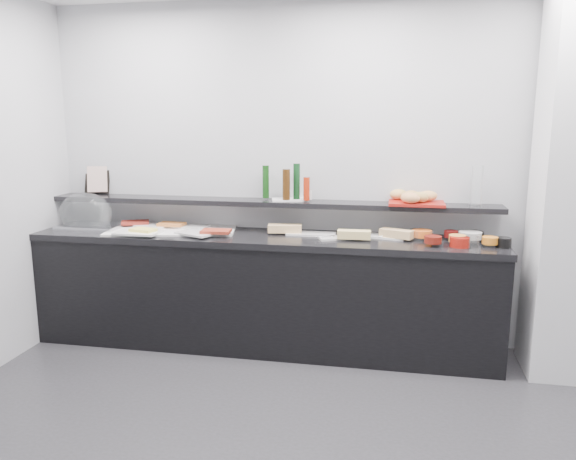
% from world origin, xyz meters
% --- Properties ---
extents(back_wall, '(5.00, 0.02, 2.70)m').
position_xyz_m(back_wall, '(0.00, 2.00, 1.35)').
color(back_wall, '#AEB0B5').
rests_on(back_wall, ground).
extents(column, '(0.50, 0.50, 2.70)m').
position_xyz_m(column, '(1.50, 1.65, 1.35)').
color(column, silver).
rests_on(column, ground).
extents(buffet_cabinet, '(3.60, 0.60, 0.85)m').
position_xyz_m(buffet_cabinet, '(-0.70, 1.70, 0.42)').
color(buffet_cabinet, black).
rests_on(buffet_cabinet, ground).
extents(counter_top, '(3.62, 0.62, 0.05)m').
position_xyz_m(counter_top, '(-0.70, 1.70, 0.88)').
color(counter_top, black).
rests_on(counter_top, buffet_cabinet).
extents(wall_shelf, '(3.60, 0.25, 0.04)m').
position_xyz_m(wall_shelf, '(-0.70, 1.88, 1.13)').
color(wall_shelf, black).
rests_on(wall_shelf, back_wall).
extents(cloche_base, '(0.51, 0.35, 0.04)m').
position_xyz_m(cloche_base, '(-2.13, 1.69, 0.92)').
color(cloche_base, silver).
rests_on(cloche_base, counter_top).
extents(cloche_dome, '(0.47, 0.33, 0.34)m').
position_xyz_m(cloche_dome, '(-2.19, 1.71, 1.03)').
color(cloche_dome, silver).
rests_on(cloche_dome, cloche_base).
extents(linen_runner, '(1.08, 0.66, 0.01)m').
position_xyz_m(linen_runner, '(-1.46, 1.74, 0.91)').
color(linen_runner, silver).
rests_on(linen_runner, counter_top).
extents(platter_meat_a, '(0.31, 0.27, 0.01)m').
position_xyz_m(platter_meat_a, '(-1.66, 1.79, 0.92)').
color(platter_meat_a, white).
rests_on(platter_meat_a, linen_runner).
extents(food_meat_a, '(0.26, 0.22, 0.02)m').
position_xyz_m(food_meat_a, '(-1.82, 1.82, 0.94)').
color(food_meat_a, maroon).
rests_on(food_meat_a, platter_meat_a).
extents(platter_salmon, '(0.34, 0.27, 0.01)m').
position_xyz_m(platter_salmon, '(-1.36, 1.84, 0.92)').
color(platter_salmon, silver).
rests_on(platter_salmon, linen_runner).
extents(food_salmon, '(0.21, 0.13, 0.02)m').
position_xyz_m(food_salmon, '(-1.49, 1.80, 0.94)').
color(food_salmon, orange).
rests_on(food_salmon, platter_salmon).
extents(platter_cheese, '(0.34, 0.23, 0.01)m').
position_xyz_m(platter_cheese, '(-1.65, 1.52, 0.92)').
color(platter_cheese, white).
rests_on(platter_cheese, linen_runner).
extents(food_cheese, '(0.21, 0.16, 0.02)m').
position_xyz_m(food_cheese, '(-1.61, 1.53, 0.94)').
color(food_cheese, '#FCEC62').
rests_on(food_cheese, platter_cheese).
extents(platter_meat_b, '(0.35, 0.30, 0.01)m').
position_xyz_m(platter_meat_b, '(-1.19, 1.58, 0.92)').
color(platter_meat_b, silver).
rests_on(platter_meat_b, linen_runner).
extents(food_meat_b, '(0.23, 0.16, 0.02)m').
position_xyz_m(food_meat_b, '(-1.04, 1.59, 0.94)').
color(food_meat_b, maroon).
rests_on(food_meat_b, platter_meat_b).
extents(sandwich_plate_left, '(0.38, 0.16, 0.01)m').
position_xyz_m(sandwich_plate_left, '(-0.33, 1.80, 0.91)').
color(sandwich_plate_left, silver).
rests_on(sandwich_plate_left, counter_top).
extents(sandwich_food_left, '(0.27, 0.14, 0.06)m').
position_xyz_m(sandwich_food_left, '(-0.54, 1.78, 0.94)').
color(sandwich_food_left, '#DAAF72').
rests_on(sandwich_food_left, sandwich_plate_left).
extents(tongs_left, '(0.15, 0.08, 0.01)m').
position_xyz_m(tongs_left, '(-0.52, 1.78, 0.92)').
color(tongs_left, '#AEB0B5').
rests_on(tongs_left, sandwich_plate_left).
extents(sandwich_plate_mid, '(0.34, 0.25, 0.01)m').
position_xyz_m(sandwich_plate_mid, '(-0.10, 1.69, 0.91)').
color(sandwich_plate_mid, silver).
rests_on(sandwich_plate_mid, counter_top).
extents(sandwich_food_mid, '(0.25, 0.10, 0.06)m').
position_xyz_m(sandwich_food_mid, '(0.01, 1.65, 0.94)').
color(sandwich_food_mid, '#DCC173').
rests_on(sandwich_food_mid, sandwich_plate_mid).
extents(tongs_mid, '(0.15, 0.07, 0.01)m').
position_xyz_m(tongs_mid, '(-0.21, 1.65, 0.92)').
color(tongs_mid, silver).
rests_on(tongs_mid, sandwich_plate_mid).
extents(sandwich_plate_right, '(0.40, 0.25, 0.01)m').
position_xyz_m(sandwich_plate_right, '(0.21, 1.81, 0.91)').
color(sandwich_plate_right, white).
rests_on(sandwich_plate_right, counter_top).
extents(sandwich_food_right, '(0.26, 0.18, 0.06)m').
position_xyz_m(sandwich_food_right, '(0.32, 1.74, 0.94)').
color(sandwich_food_right, tan).
rests_on(sandwich_food_right, sandwich_plate_right).
extents(tongs_right, '(0.15, 0.07, 0.01)m').
position_xyz_m(tongs_right, '(0.26, 1.76, 0.92)').
color(tongs_right, silver).
rests_on(tongs_right, sandwich_plate_right).
extents(bowl_glass_fruit, '(0.21, 0.21, 0.07)m').
position_xyz_m(bowl_glass_fruit, '(0.50, 1.79, 0.94)').
color(bowl_glass_fruit, white).
rests_on(bowl_glass_fruit, counter_top).
extents(fill_glass_fruit, '(0.19, 0.19, 0.05)m').
position_xyz_m(fill_glass_fruit, '(0.50, 1.77, 0.95)').
color(fill_glass_fruit, orange).
rests_on(fill_glass_fruit, bowl_glass_fruit).
extents(bowl_black_jam, '(0.19, 0.19, 0.07)m').
position_xyz_m(bowl_black_jam, '(0.87, 1.79, 0.94)').
color(bowl_black_jam, black).
rests_on(bowl_black_jam, counter_top).
extents(fill_black_jam, '(0.12, 0.12, 0.05)m').
position_xyz_m(fill_black_jam, '(0.72, 1.79, 0.95)').
color(fill_black_jam, '#510C0B').
rests_on(fill_black_jam, bowl_black_jam).
extents(bowl_glass_cream, '(0.18, 0.18, 0.07)m').
position_xyz_m(bowl_glass_cream, '(0.87, 1.81, 0.94)').
color(bowl_glass_cream, white).
rests_on(bowl_glass_cream, counter_top).
extents(fill_glass_cream, '(0.20, 0.20, 0.05)m').
position_xyz_m(fill_glass_cream, '(0.85, 1.78, 0.95)').
color(fill_glass_cream, silver).
rests_on(fill_glass_cream, bowl_glass_cream).
extents(bowl_red_jam, '(0.15, 0.15, 0.07)m').
position_xyz_m(bowl_red_jam, '(0.76, 1.58, 0.94)').
color(bowl_red_jam, maroon).
rests_on(bowl_red_jam, counter_top).
extents(fill_red_jam, '(0.14, 0.14, 0.05)m').
position_xyz_m(fill_red_jam, '(0.57, 1.56, 0.95)').
color(fill_red_jam, '#5F150D').
rests_on(fill_red_jam, bowl_red_jam).
extents(bowl_glass_salmon, '(0.21, 0.21, 0.07)m').
position_xyz_m(bowl_glass_salmon, '(0.81, 1.62, 0.94)').
color(bowl_glass_salmon, white).
rests_on(bowl_glass_salmon, counter_top).
extents(fill_glass_salmon, '(0.13, 0.13, 0.05)m').
position_xyz_m(fill_glass_salmon, '(0.75, 1.63, 0.95)').
color(fill_glass_salmon, orange).
rests_on(fill_glass_salmon, bowl_glass_salmon).
extents(bowl_black_fruit, '(0.12, 0.12, 0.07)m').
position_xyz_m(bowl_black_fruit, '(1.06, 1.61, 0.94)').
color(bowl_black_fruit, black).
rests_on(bowl_black_fruit, counter_top).
extents(fill_black_fruit, '(0.12, 0.12, 0.05)m').
position_xyz_m(fill_black_fruit, '(0.96, 1.61, 0.95)').
color(fill_black_fruit, orange).
rests_on(fill_black_fruit, bowl_black_fruit).
extents(framed_print, '(0.23, 0.08, 0.26)m').
position_xyz_m(framed_print, '(-2.23, 2.00, 1.28)').
color(framed_print, black).
rests_on(framed_print, wall_shelf).
extents(print_art, '(0.17, 0.10, 0.22)m').
position_xyz_m(print_art, '(-2.21, 1.95, 1.28)').
color(print_art, tan).
rests_on(print_art, framed_print).
extents(condiment_tray, '(0.31, 0.24, 0.01)m').
position_xyz_m(condiment_tray, '(-0.52, 1.91, 1.16)').
color(condiment_tray, white).
rests_on(condiment_tray, wall_shelf).
extents(bottle_green_a, '(0.06, 0.06, 0.26)m').
position_xyz_m(bottle_green_a, '(-0.72, 1.92, 1.29)').
color(bottle_green_a, '#113D10').
rests_on(bottle_green_a, condiment_tray).
extents(bottle_brown, '(0.08, 0.08, 0.24)m').
position_xyz_m(bottle_brown, '(-0.54, 1.84, 1.28)').
color(bottle_brown, '#3B210A').
rests_on(bottle_brown, condiment_tray).
extents(bottle_green_b, '(0.06, 0.06, 0.28)m').
position_xyz_m(bottle_green_b, '(-0.47, 1.91, 1.30)').
color(bottle_green_b, '#0F3817').
rests_on(bottle_green_b, condiment_tray).
extents(bottle_hot, '(0.06, 0.06, 0.18)m').
position_xyz_m(bottle_hot, '(-0.38, 1.85, 1.25)').
color(bottle_hot, '#AF250C').
rests_on(bottle_hot, condiment_tray).
extents(shaker_salt, '(0.04, 0.04, 0.07)m').
position_xyz_m(shaker_salt, '(-0.37, 1.88, 1.20)').
color(shaker_salt, white).
rests_on(shaker_salt, condiment_tray).
extents(shaker_pepper, '(0.05, 0.05, 0.07)m').
position_xyz_m(shaker_pepper, '(-0.36, 1.89, 1.20)').
color(shaker_pepper, silver).
rests_on(shaker_pepper, condiment_tray).
extents(bread_tray, '(0.41, 0.29, 0.02)m').
position_xyz_m(bread_tray, '(0.46, 1.86, 1.16)').
color(bread_tray, maroon).
rests_on(bread_tray, wall_shelf).
extents(bread_roll_nw, '(0.14, 0.11, 0.08)m').
position_xyz_m(bread_roll_nw, '(0.33, 1.96, 1.21)').
color(bread_roll_nw, '#BA9146').
rests_on(bread_roll_nw, bread_tray).
extents(bread_roll_n, '(0.16, 0.12, 0.08)m').
position_xyz_m(bread_roll_n, '(0.32, 1.96, 1.21)').
color(bread_roll_n, tan).
rests_on(bread_roll_n, bread_tray).
extents(bread_roll_ne, '(0.14, 0.09, 0.08)m').
position_xyz_m(bread_roll_ne, '(0.54, 1.91, 1.21)').
color(bread_roll_ne, tan).
rests_on(bread_roll_ne, bread_tray).
extents(bread_roll_s, '(0.17, 0.14, 0.08)m').
position_xyz_m(bread_roll_s, '(0.41, 1.77, 1.21)').
color(bread_roll_s, '#D68D51').
rests_on(bread_roll_s, bread_tray).
extents(bread_roll_se, '(0.15, 0.12, 0.08)m').
position_xyz_m(bread_roll_se, '(0.48, 1.83, 1.21)').
color(bread_roll_se, '#B58C45').
rests_on(bread_roll_se, bread_tray).
extents(bread_roll_midw, '(0.16, 0.12, 0.08)m').
position_xyz_m(bread_roll_midw, '(0.42, 1.87, 1.21)').
color(bread_roll_midw, '#BE8648').
rests_on(bread_roll_midw, bread_tray).
extents(bread_roll_mide, '(0.13, 0.09, 0.08)m').
position_xyz_m(bread_roll_mide, '(0.42, 1.90, 1.21)').
color(bread_roll_mide, '#B48144').
rests_on(bread_roll_mide, bread_tray).
extents(carafe, '(0.12, 0.12, 0.30)m').
position_xyz_m(carafe, '(0.89, 1.88, 1.30)').
color(carafe, white).
rests_on(carafe, wall_shelf).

